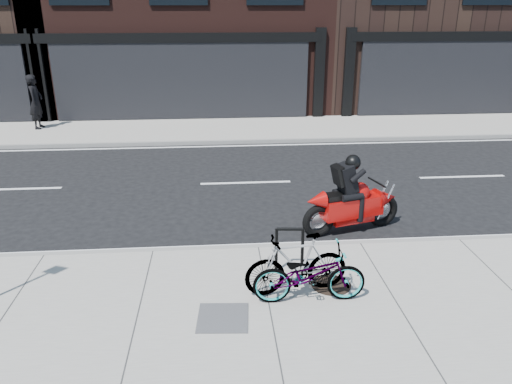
{
  "coord_description": "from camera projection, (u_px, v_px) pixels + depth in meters",
  "views": [
    {
      "loc": [
        -0.73,
        -10.51,
        4.54
      ],
      "look_at": [
        0.03,
        -1.05,
        0.9
      ],
      "focal_mm": 35.0,
      "sensor_mm": 36.0,
      "label": 1
    }
  ],
  "objects": [
    {
      "name": "bicycle_front",
      "position": [
        309.0,
        275.0,
        7.7
      ],
      "size": [
        1.76,
        0.62,
        0.92
      ],
      "primitive_type": "imported",
      "rotation": [
        0.0,
        0.0,
        1.57
      ],
      "color": "gray",
      "rests_on": "sidewalk_near"
    },
    {
      "name": "bike_rack",
      "position": [
        289.0,
        246.0,
        8.52
      ],
      "size": [
        0.5,
        0.1,
        0.84
      ],
      "rotation": [
        0.0,
        0.0,
        -0.09
      ],
      "color": "black",
      "rests_on": "sidewalk_near"
    },
    {
      "name": "sidewalk_near",
      "position": [
        277.0,
        353.0,
        6.79
      ],
      "size": [
        60.0,
        6.0,
        0.13
      ],
      "primitive_type": "cube",
      "color": "gray",
      "rests_on": "ground"
    },
    {
      "name": "motorcycle",
      "position": [
        356.0,
        200.0,
        10.33
      ],
      "size": [
        2.21,
        0.91,
        1.69
      ],
      "rotation": [
        0.0,
        0.0,
        0.28
      ],
      "color": "black",
      "rests_on": "ground"
    },
    {
      "name": "sidewalk_far",
      "position": [
        236.0,
        129.0,
        18.65
      ],
      "size": [
        60.0,
        3.5,
        0.13
      ],
      "primitive_type": "cube",
      "color": "gray",
      "rests_on": "ground"
    },
    {
      "name": "ground",
      "position": [
        251.0,
        212.0,
        11.46
      ],
      "size": [
        120.0,
        120.0,
        0.0
      ],
      "primitive_type": "plane",
      "color": "black",
      "rests_on": "ground"
    },
    {
      "name": "utility_grate",
      "position": [
        223.0,
        318.0,
        7.41
      ],
      "size": [
        0.8,
        0.8,
        0.02
      ],
      "primitive_type": "cube",
      "rotation": [
        0.0,
        0.0,
        -0.07
      ],
      "color": "#4A4A4C",
      "rests_on": "sidewalk_near"
    },
    {
      "name": "pedestrian",
      "position": [
        36.0,
        102.0,
        18.2
      ],
      "size": [
        0.49,
        0.73,
        1.96
      ],
      "primitive_type": "imported",
      "rotation": [
        0.0,
        0.0,
        1.55
      ],
      "color": "black",
      "rests_on": "sidewalk_far"
    },
    {
      "name": "manhole_cover",
      "position": [
        331.0,
        285.0,
        8.27
      ],
      "size": [
        0.7,
        0.7,
        0.02
      ],
      "primitive_type": "cylinder",
      "rotation": [
        0.0,
        0.0,
        0.06
      ],
      "color": "black",
      "rests_on": "sidewalk_near"
    },
    {
      "name": "bicycle_rear",
      "position": [
        297.0,
        264.0,
        7.92
      ],
      "size": [
        1.73,
        0.7,
        1.01
      ],
      "primitive_type": "imported",
      "rotation": [
        0.0,
        0.0,
        4.85
      ],
      "color": "gray",
      "rests_on": "sidewalk_near"
    }
  ]
}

